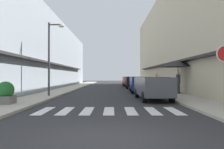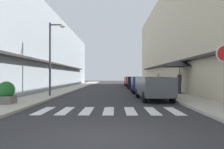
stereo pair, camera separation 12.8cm
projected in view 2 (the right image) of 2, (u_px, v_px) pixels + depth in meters
name	position (u px, v px, depth m)	size (l,w,h in m)	color
ground_plane	(112.00, 90.00, 23.20)	(100.12, 100.12, 0.00)	#2B2B2D
sidewalk_left	(66.00, 90.00, 23.26)	(2.38, 63.71, 0.12)	#ADA899
sidewalk_right	(158.00, 90.00, 23.14)	(2.38, 63.71, 0.12)	#ADA899
building_row_left	(37.00, 53.00, 24.61)	(5.50, 42.96, 8.42)	#939EA8
building_row_right	(188.00, 38.00, 24.41)	(5.50, 42.96, 11.80)	beige
crosswalk	(109.00, 111.00, 9.38)	(6.15, 2.20, 0.01)	silver
parked_car_near	(153.00, 86.00, 13.69)	(1.91, 4.49, 1.47)	#4C5156
parked_car_mid	(141.00, 83.00, 19.69)	(1.92, 4.35, 1.47)	navy
parked_car_far	(135.00, 81.00, 26.49)	(1.95, 4.42, 1.47)	black
parked_car_distant	(131.00, 80.00, 32.37)	(1.89, 4.41, 1.47)	maroon
street_lamp	(53.00, 51.00, 15.58)	(1.19, 0.28, 5.30)	#38383D
cafe_umbrella	(179.00, 64.00, 17.54)	(2.77, 2.77, 2.72)	#262626
planter_corner	(6.00, 93.00, 10.95)	(0.87, 0.87, 1.14)	slate
pedestrian_walking_near	(179.00, 82.00, 17.19)	(0.34, 0.34, 1.77)	#282B33
pedestrian_walking_far	(158.00, 80.00, 26.18)	(0.34, 0.34, 1.82)	#282B33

